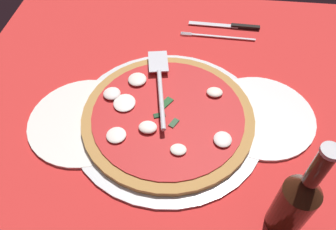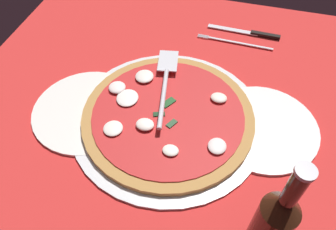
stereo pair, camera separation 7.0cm
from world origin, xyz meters
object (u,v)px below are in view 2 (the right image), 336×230
dinner_plate_right (263,127)px  pizza_server (165,83)px  dinner_plate_left (88,111)px  pizza (167,115)px  beer_bottle (275,220)px  place_setting_far (242,38)px

dinner_plate_right → pizza_server: bearing=170.3°
dinner_plate_left → pizza_server: 18.33cm
pizza → pizza_server: 7.76cm
dinner_plate_left → beer_bottle: (40.07, -18.24, 7.99)cm
pizza → pizza_server: (-2.35, 7.00, 2.41)cm
place_setting_far → pizza: bearing=71.2°
dinner_plate_right → place_setting_far: size_ratio=1.08×
dinner_plate_right → pizza: size_ratio=0.64×
pizza → beer_bottle: beer_bottle is taller
dinner_plate_left → dinner_plate_right: bearing=8.2°
beer_bottle → pizza_server: bearing=131.9°
pizza_server → place_setting_far: 29.98cm
pizza → beer_bottle: 31.16cm
dinner_plate_right → pizza: bearing=-171.3°
beer_bottle → dinner_plate_left: bearing=155.5°
dinner_plate_left → dinner_plate_right: 38.39cm
beer_bottle → pizza: bearing=137.4°
pizza → beer_bottle: bearing=-42.6°
dinner_plate_left → pizza: (17.67, 2.36, 1.27)cm
dinner_plate_left → place_setting_far: place_setting_far is taller
dinner_plate_left → beer_bottle: bearing=-24.5°
pizza_server → dinner_plate_right: bearing=-110.0°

